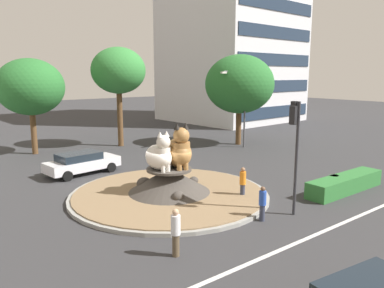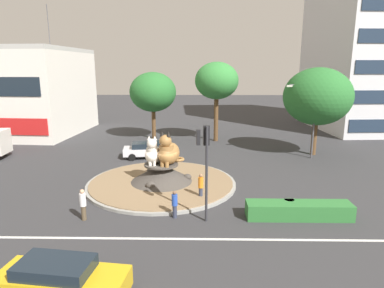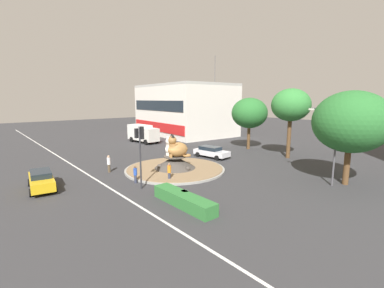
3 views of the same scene
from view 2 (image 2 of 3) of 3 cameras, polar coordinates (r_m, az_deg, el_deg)
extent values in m
plane|color=#333335|center=(24.22, -5.21, -6.89)|extent=(160.00, 160.00, 0.00)
cube|color=silver|center=(17.16, -8.09, -15.74)|extent=(112.00, 0.20, 0.01)
cylinder|color=gray|center=(24.19, -5.22, -6.69)|extent=(10.63, 10.63, 0.18)
cylinder|color=#846B4C|center=(24.15, -5.22, -6.42)|extent=(10.20, 10.20, 0.06)
cone|color=#423D38|center=(23.93, -5.26, -4.88)|extent=(4.37, 4.37, 1.30)
cylinder|color=#423D38|center=(23.76, -5.29, -3.53)|extent=(2.41, 2.41, 0.12)
ellipsoid|color=#423D38|center=(24.17, -0.79, -5.68)|extent=(0.59, 0.46, 0.47)
ellipsoid|color=#423D38|center=(25.27, -6.85, -4.71)|extent=(0.83, 0.82, 0.66)
ellipsoid|color=#423D38|center=(22.62, -7.08, -7.03)|extent=(0.67, 0.52, 0.53)
ellipsoid|color=silver|center=(23.77, -6.65, -1.76)|extent=(1.15, 1.81, 1.31)
cylinder|color=silver|center=(23.38, -6.78, -1.63)|extent=(0.86, 0.86, 0.82)
sphere|color=silver|center=(23.09, -6.87, 0.01)|extent=(0.72, 0.72, 0.72)
torus|color=silver|center=(24.57, -5.71, -2.51)|extent=(0.93, 0.93, 0.16)
cone|color=silver|center=(22.97, -6.40, 1.02)|extent=(0.30, 0.30, 0.30)
cone|color=silver|center=(23.03, -7.38, 1.03)|extent=(0.30, 0.30, 0.30)
cylinder|color=silver|center=(23.25, -6.46, -3.35)|extent=(0.23, 0.23, 0.33)
cylinder|color=silver|center=(23.29, -7.19, -3.34)|extent=(0.23, 0.23, 0.33)
ellipsoid|color=#9E703D|center=(23.43, -3.96, -1.62)|extent=(1.97, 2.45, 1.55)
cylinder|color=#9E703D|center=(23.01, -4.39, -1.45)|extent=(1.28, 1.28, 0.97)
sphere|color=#9E703D|center=(22.68, -4.59, 0.53)|extent=(0.85, 0.85, 0.85)
torus|color=#9E703D|center=(24.24, -2.36, -2.62)|extent=(1.23, 1.23, 0.19)
cone|color=black|center=(22.49, -4.06, 1.71)|extent=(0.44, 0.44, 0.35)
cone|color=black|center=(22.68, -5.15, 1.79)|extent=(0.44, 0.44, 0.35)
cylinder|color=#9E703D|center=(22.84, -4.31, -3.52)|extent=(0.27, 0.27, 0.39)
cylinder|color=#9E703D|center=(22.98, -5.11, -3.44)|extent=(0.27, 0.27, 0.39)
cylinder|color=#2D2D33|center=(17.73, 2.50, -5.35)|extent=(0.14, 0.14, 5.28)
cube|color=black|center=(17.40, 2.48, 1.50)|extent=(0.34, 0.27, 1.05)
sphere|color=#360606|center=(17.41, 2.46, 2.57)|extent=(0.18, 0.18, 0.18)
sphere|color=orange|center=(17.47, 2.45, 1.55)|extent=(0.18, 0.18, 0.18)
sphere|color=black|center=(17.54, 2.44, 0.54)|extent=(0.18, 0.18, 0.18)
cube|color=black|center=(17.14, 1.08, 1.16)|extent=(0.23, 0.30, 0.80)
cylinder|color=#4C4C51|center=(49.72, -23.36, 17.93)|extent=(0.10, 0.10, 5.61)
cube|color=silver|center=(52.32, 29.79, 16.82)|extent=(16.51, 16.48, 26.41)
cube|color=#2D7033|center=(19.78, 17.80, -10.78)|extent=(5.80, 1.20, 0.90)
cylinder|color=brown|center=(37.82, 4.14, 4.16)|extent=(0.49, 0.49, 4.87)
ellipsoid|color=#337F38|center=(37.40, 4.25, 10.77)|extent=(4.80, 4.80, 4.08)
cylinder|color=brown|center=(39.33, -6.56, 3.32)|extent=(0.46, 0.46, 3.34)
ellipsoid|color=#286B2D|center=(38.88, -6.71, 8.84)|extent=(5.32, 5.32, 4.52)
cylinder|color=brown|center=(33.90, 20.16, 0.81)|extent=(0.50, 0.50, 3.07)
ellipsoid|color=#286B2D|center=(33.34, 20.70, 7.62)|extent=(6.27, 6.27, 5.33)
cylinder|color=#4C4C51|center=(32.17, 20.17, 3.58)|extent=(0.16, 0.16, 6.80)
cylinder|color=#4C4C51|center=(31.57, 18.51, 9.57)|extent=(2.39, 0.32, 0.10)
cube|color=silver|center=(31.35, 16.34, 9.52)|extent=(0.50, 0.24, 0.16)
cylinder|color=#33384C|center=(18.96, -2.98, -11.47)|extent=(0.25, 0.25, 0.74)
cylinder|color=#284CB2|center=(18.69, -3.00, -9.54)|extent=(0.33, 0.33, 0.64)
sphere|color=brown|center=(18.53, -3.02, -8.33)|extent=(0.21, 0.21, 0.21)
cylinder|color=brown|center=(19.58, -18.05, -11.15)|extent=(0.26, 0.26, 0.83)
cylinder|color=silver|center=(19.29, -18.21, -9.05)|extent=(0.35, 0.35, 0.72)
sphere|color=tan|center=(19.12, -18.32, -7.71)|extent=(0.24, 0.24, 0.24)
cylinder|color=#33384C|center=(21.39, 1.50, -8.46)|extent=(0.25, 0.25, 0.79)
cylinder|color=orange|center=(21.13, 1.52, -6.60)|extent=(0.33, 0.33, 0.68)
sphere|color=#936B4C|center=(20.98, 1.52, -5.43)|extent=(0.23, 0.23, 0.23)
cube|color=silver|center=(31.22, -7.27, -1.16)|extent=(4.95, 2.46, 0.65)
cube|color=#19232D|center=(31.09, -7.74, -0.17)|extent=(2.85, 1.97, 0.47)
cylinder|color=black|center=(32.21, -4.44, -1.24)|extent=(0.66, 0.30, 0.64)
cylinder|color=black|center=(30.41, -4.32, -2.10)|extent=(0.66, 0.30, 0.64)
cylinder|color=black|center=(32.26, -10.02, -1.38)|extent=(0.66, 0.30, 0.64)
cylinder|color=black|center=(30.47, -10.23, -2.24)|extent=(0.66, 0.30, 0.64)
cube|color=gold|center=(13.67, -21.28, -21.29)|extent=(4.82, 2.28, 0.77)
cube|color=#19232D|center=(13.45, -22.42, -18.91)|extent=(2.77, 1.83, 0.45)
cylinder|color=black|center=(13.93, -13.36, -21.90)|extent=(0.66, 0.30, 0.64)
cylinder|color=black|center=(15.21, -24.85, -19.60)|extent=(0.66, 0.30, 0.64)
cylinder|color=black|center=(36.67, -29.59, -0.96)|extent=(0.92, 0.37, 0.90)
cylinder|color=#2D4233|center=(20.08, 16.26, -10.30)|extent=(0.56, 0.56, 0.90)
camera|label=1|loc=(15.09, -62.60, -0.73)|focal=35.27mm
camera|label=3|loc=(20.63, 73.26, 1.72)|focal=24.74mm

